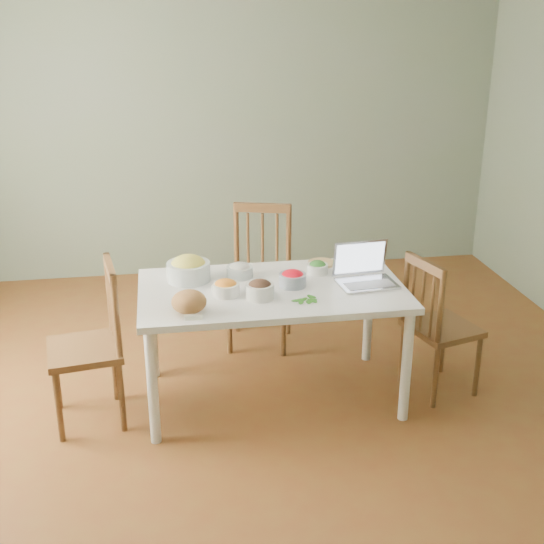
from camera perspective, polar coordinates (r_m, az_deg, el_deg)
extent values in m
cube|color=brown|center=(4.38, -1.05, -11.21)|extent=(5.00, 5.00, 0.00)
cube|color=slate|center=(6.28, -4.51, 11.86)|extent=(5.00, 0.00, 2.70)
cube|color=slate|center=(1.62, 12.12, -16.98)|extent=(5.00, 0.00, 2.70)
ellipsoid|color=#AD7144|center=(3.88, -6.72, -2.40)|extent=(0.22, 0.22, 0.13)
cube|color=white|center=(3.82, -6.37, -3.64)|extent=(0.10, 0.03, 0.03)
cylinder|color=tan|center=(4.60, 4.03, 0.73)|extent=(0.19, 0.19, 0.02)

